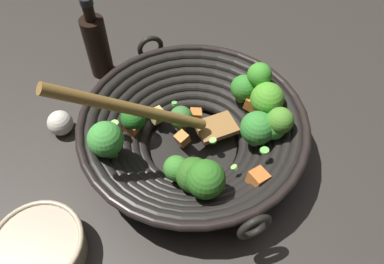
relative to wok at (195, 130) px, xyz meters
name	(u,v)px	position (x,y,z in m)	size (l,w,h in m)	color
ground_plane	(193,148)	(0.00, 0.00, -0.06)	(4.00, 4.00, 0.00)	#332D28
wok	(195,130)	(0.00, 0.00, 0.00)	(0.39, 0.39, 0.25)	black
soy_sauce_bottle	(97,45)	(-0.19, -0.22, 0.02)	(0.05, 0.05, 0.18)	black
prep_bowl	(40,248)	(0.22, -0.21, -0.03)	(0.14, 0.14, 0.05)	tan
garlic_bulb	(60,123)	(-0.02, -0.25, -0.03)	(0.05, 0.05, 0.05)	silver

